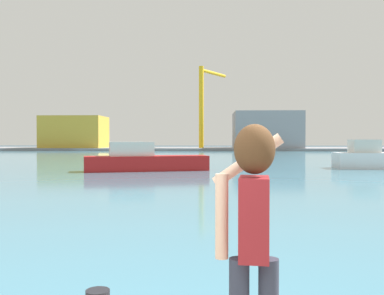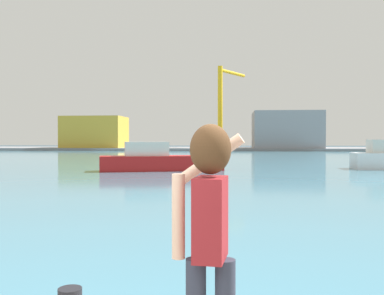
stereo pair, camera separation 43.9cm
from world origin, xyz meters
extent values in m
plane|color=#334751|center=(0.00, 50.00, 0.00)|extent=(220.00, 220.00, 0.00)
cube|color=teal|center=(0.00, 52.00, 0.01)|extent=(140.00, 100.00, 0.02)
cube|color=gray|center=(0.00, 92.00, 0.26)|extent=(140.00, 20.00, 0.53)
cube|color=maroon|center=(0.96, 0.84, 1.73)|extent=(0.24, 0.36, 0.56)
sphere|color=#E0B293|center=(0.96, 0.84, 2.19)|extent=(0.22, 0.22, 0.22)
ellipsoid|color=#472D19|center=(0.96, 0.82, 2.20)|extent=(0.28, 0.26, 0.34)
cylinder|color=#E0B293|center=(0.74, 0.84, 1.74)|extent=(0.09, 0.09, 0.58)
cylinder|color=#E0B293|center=(0.94, 1.06, 2.11)|extent=(0.53, 0.14, 0.40)
cube|color=black|center=(0.95, 1.18, 2.28)|extent=(0.02, 0.07, 0.14)
cube|color=#B21919|center=(-3.87, 28.59, 0.56)|extent=(9.04, 4.41, 1.08)
cube|color=silver|center=(-4.93, 28.28, 1.60)|extent=(3.39, 2.33, 1.01)
cube|color=silver|center=(12.69, 31.76, 1.76)|extent=(2.09, 1.89, 1.01)
cube|color=gold|center=(-28.18, 88.34, 3.87)|extent=(12.69, 9.49, 6.68)
cube|color=gray|center=(12.62, 88.88, 4.28)|extent=(13.68, 12.25, 7.51)
cylinder|color=yellow|center=(-1.10, 87.39, 9.05)|extent=(1.00, 1.00, 17.05)
cylinder|color=yellow|center=(1.46, 91.84, 16.77)|extent=(5.74, 9.24, 0.70)
camera|label=1|loc=(0.66, -2.09, 2.27)|focal=40.10mm
camera|label=2|loc=(1.10, -2.06, 2.27)|focal=40.10mm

